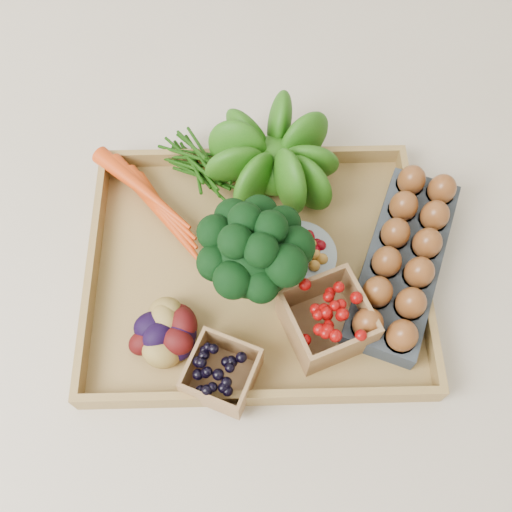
{
  "coord_description": "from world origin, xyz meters",
  "views": [
    {
      "loc": [
        -0.01,
        -0.42,
        0.87
      ],
      "look_at": [
        0.0,
        0.0,
        0.06
      ],
      "focal_mm": 40.0,
      "sensor_mm": 36.0,
      "label": 1
    }
  ],
  "objects_px": {
    "cherry_bowl": "(298,258)",
    "egg_carton": "(402,262)",
    "broccoli": "(253,265)",
    "tray": "(256,270)"
  },
  "relations": [
    {
      "from": "egg_carton",
      "to": "tray",
      "type": "bearing_deg",
      "value": -158.81
    },
    {
      "from": "tray",
      "to": "egg_carton",
      "type": "xyz_separation_m",
      "value": [
        0.24,
        -0.0,
        0.03
      ]
    },
    {
      "from": "cherry_bowl",
      "to": "egg_carton",
      "type": "xyz_separation_m",
      "value": [
        0.17,
        -0.01,
        0.0
      ]
    },
    {
      "from": "tray",
      "to": "egg_carton",
      "type": "bearing_deg",
      "value": -0.76
    },
    {
      "from": "broccoli",
      "to": "egg_carton",
      "type": "relative_size",
      "value": 0.53
    },
    {
      "from": "tray",
      "to": "cherry_bowl",
      "type": "height_order",
      "value": "cherry_bowl"
    },
    {
      "from": "broccoli",
      "to": "cherry_bowl",
      "type": "distance_m",
      "value": 0.1
    },
    {
      "from": "tray",
      "to": "cherry_bowl",
      "type": "relative_size",
      "value": 4.36
    },
    {
      "from": "tray",
      "to": "broccoli",
      "type": "bearing_deg",
      "value": -99.51
    },
    {
      "from": "cherry_bowl",
      "to": "broccoli",
      "type": "bearing_deg",
      "value": -153.51
    }
  ]
}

